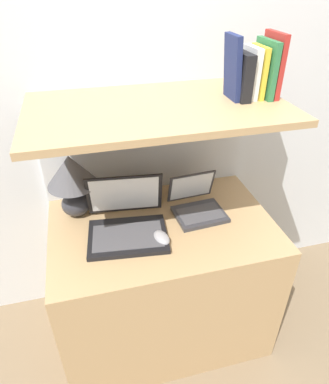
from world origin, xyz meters
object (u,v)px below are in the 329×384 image
object	(u,v)px
book_red	(272,65)
book_white	(250,73)
laptop_small	(197,205)
book_yellow	(258,72)
book_black	(240,76)
book_navy	(233,68)
computer_mouse	(162,238)
laptop_large	(127,223)
router_box	(147,190)
table_lamp	(72,178)
book_green	(265,69)

from	to	relation	value
book_red	book_white	distance (m)	0.10
laptop_small	book_yellow	xyz separation A→B (m)	(0.23, 0.02, 0.61)
book_yellow	book_black	world-z (taller)	book_yellow
book_black	book_navy	distance (m)	0.05
computer_mouse	book_black	world-z (taller)	book_black
laptop_large	book_white	world-z (taller)	book_white
book_red	laptop_small	bearing A→B (deg)	-176.81
book_black	laptop_small	bearing A→B (deg)	-174.05
router_box	book_yellow	xyz separation A→B (m)	(0.44, -0.16, 0.60)
router_box	table_lamp	bearing A→B (deg)	-173.93
book_navy	laptop_large	bearing A→B (deg)	-170.81
book_black	book_navy	xyz separation A→B (m)	(-0.04, 0.00, 0.03)
book_red	book_green	xyz separation A→B (m)	(-0.03, 0.00, -0.01)
table_lamp	laptop_large	bearing A→B (deg)	-42.55
table_lamp	book_black	bearing A→B (deg)	-9.37
book_green	computer_mouse	bearing A→B (deg)	-159.12
laptop_small	book_green	distance (m)	0.68
computer_mouse	book_black	xyz separation A→B (m)	(0.38, 0.18, 0.62)
laptop_small	book_navy	xyz separation A→B (m)	(0.12, 0.02, 0.64)
book_yellow	book_black	size ratio (longest dim) A/B	1.11
table_lamp	router_box	bearing A→B (deg)	6.07
book_navy	book_green	bearing A→B (deg)	0.00
computer_mouse	laptop_small	bearing A→B (deg)	37.29
book_navy	book_white	bearing A→B (deg)	0.00
laptop_small	book_black	world-z (taller)	book_black
router_box	book_red	distance (m)	0.82
book_red	table_lamp	bearing A→B (deg)	172.09
router_box	laptop_small	bearing A→B (deg)	-39.63
router_box	book_white	world-z (taller)	book_white
book_yellow	book_black	bearing A→B (deg)	180.00
table_lamp	router_box	xyz separation A→B (m)	(0.36, 0.04, -0.15)
book_green	book_navy	size ratio (longest dim) A/B	0.90
computer_mouse	book_white	size ratio (longest dim) A/B	0.55
book_red	router_box	bearing A→B (deg)	162.57
table_lamp	book_green	bearing A→B (deg)	-8.19
laptop_small	book_yellow	world-z (taller)	book_yellow
book_black	book_navy	bearing A→B (deg)	180.00
laptop_small	router_box	distance (m)	0.27
laptop_large	book_yellow	xyz separation A→B (m)	(0.59, 0.08, 0.60)
book_yellow	book_white	distance (m)	0.03
table_lamp	computer_mouse	size ratio (longest dim) A/B	2.85
laptop_small	computer_mouse	size ratio (longest dim) A/B	2.30
laptop_small	router_box	bearing A→B (deg)	140.37
laptop_large	table_lamp	bearing A→B (deg)	137.45
laptop_large	book_red	bearing A→B (deg)	6.75
book_green	book_white	distance (m)	0.06
router_box	book_white	bearing A→B (deg)	-21.09
laptop_small	book_red	bearing A→B (deg)	3.19
laptop_small	book_black	size ratio (longest dim) A/B	1.39
table_lamp	book_navy	bearing A→B (deg)	-9.88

